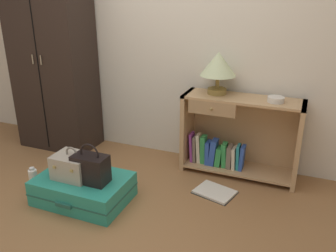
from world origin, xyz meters
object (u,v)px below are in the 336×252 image
at_px(train_case, 73,166).
at_px(bookshelf, 235,138).
at_px(open_book_on_floor, 215,192).
at_px(bowl, 276,99).
at_px(table_lamp, 218,66).
at_px(wardrobe, 53,56).
at_px(bottle, 34,179).
at_px(suitcase_large, 84,189).
at_px(handbag, 91,168).

bearing_deg(train_case, bookshelf, 40.94).
distance_m(bookshelf, open_book_on_floor, 0.56).
bearing_deg(open_book_on_floor, bowl, 46.08).
distance_m(table_lamp, open_book_on_floor, 1.10).
bearing_deg(train_case, table_lamp, 47.03).
xyz_separation_m(wardrobe, bottle, (0.39, -0.90, -0.89)).
height_order(bookshelf, suitcase_large, bookshelf).
xyz_separation_m(bookshelf, bottle, (-1.52, -0.97, -0.25)).
distance_m(handbag, bottle, 0.64).
bearing_deg(train_case, open_book_on_floor, 26.51).
height_order(bowl, handbag, bowl).
relative_size(bowl, suitcase_large, 0.19).
distance_m(handbag, open_book_on_floor, 1.07).
xyz_separation_m(bowl, open_book_on_floor, (-0.38, -0.40, -0.76)).
height_order(suitcase_large, train_case, train_case).
bearing_deg(handbag, suitcase_large, 166.07).
bearing_deg(wardrobe, open_book_on_floor, -11.09).
relative_size(train_case, bottle, 1.38).
relative_size(suitcase_large, open_book_on_floor, 1.92).
bearing_deg(bookshelf, open_book_on_floor, -97.28).
height_order(train_case, bottle, train_case).
bearing_deg(bottle, open_book_on_floor, 19.96).
relative_size(table_lamp, bottle, 1.78).
bearing_deg(train_case, bottle, -178.34).
relative_size(wardrobe, train_case, 6.75).
bearing_deg(table_lamp, suitcase_large, -131.12).
bearing_deg(handbag, open_book_on_floor, 31.59).
bearing_deg(open_book_on_floor, train_case, -153.49).
bearing_deg(wardrobe, suitcase_large, -44.52).
bearing_deg(handbag, bottle, -179.97).
bearing_deg(bottle, handbag, 0.03).
distance_m(bookshelf, handbag, 1.34).
height_order(table_lamp, train_case, table_lamp).
xyz_separation_m(table_lamp, bowl, (0.52, -0.06, -0.23)).
bearing_deg(wardrobe, bottle, -66.41).
bearing_deg(open_book_on_floor, bottle, -160.04).
bearing_deg(bottle, bookshelf, 32.40).
xyz_separation_m(train_case, bottle, (-0.42, -0.01, -0.21)).
bearing_deg(bowl, bottle, -153.33).
xyz_separation_m(table_lamp, suitcase_large, (-0.84, -0.96, -0.90)).
xyz_separation_m(wardrobe, open_book_on_floor, (1.86, -0.36, -0.98)).
bearing_deg(bowl, open_book_on_floor, -133.92).
bearing_deg(open_book_on_floor, bookshelf, 82.72).
bearing_deg(suitcase_large, wardrobe, 135.48).
xyz_separation_m(wardrobe, table_lamp, (1.72, 0.09, 0.02)).
relative_size(wardrobe, suitcase_large, 2.66).
relative_size(bookshelf, handbag, 3.22).
xyz_separation_m(wardrobe, bowl, (2.24, 0.03, -0.22)).
height_order(bookshelf, open_book_on_floor, bookshelf).
distance_m(wardrobe, table_lamp, 1.72).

